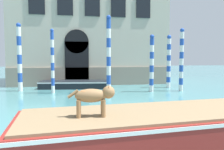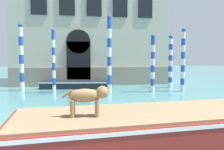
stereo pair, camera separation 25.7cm
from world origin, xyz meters
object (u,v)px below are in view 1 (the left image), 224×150
boat_foreground (163,123)px  mooring_pole_1 (53,61)px  dog_on_deck (94,96)px  mooring_pole_2 (169,61)px  mooring_pole_3 (181,60)px  mooring_pole_4 (19,57)px  mooring_pole_5 (109,54)px  boat_moored_near_palazzo (75,84)px  mooring_pole_0 (152,63)px

boat_foreground → mooring_pole_1: mooring_pole_1 is taller
dog_on_deck → mooring_pole_2: (6.15, 9.30, 0.68)m
mooring_pole_3 → mooring_pole_4: 10.05m
mooring_pole_2 → mooring_pole_3: (0.06, -1.68, 0.12)m
mooring_pole_5 → boat_moored_near_palazzo: bearing=124.1°
mooring_pole_1 → mooring_pole_4: bearing=149.6°
mooring_pole_1 → mooring_pole_2: mooring_pole_1 is taller
boat_moored_near_palazzo → mooring_pole_1: size_ratio=1.31×
mooring_pole_2 → mooring_pole_1: bearing=-172.1°
mooring_pole_2 → mooring_pole_0: bearing=-138.7°
boat_moored_near_palazzo → mooring_pole_4: (-3.40, -0.91, 1.87)m
mooring_pole_0 → boat_foreground: bearing=-108.6°
mooring_pole_3 → boat_foreground: bearing=-120.9°
mooring_pole_1 → mooring_pole_3: (7.80, -0.61, 0.07)m
mooring_pole_1 → mooring_pole_5: bearing=-11.6°
dog_on_deck → mooring_pole_5: size_ratio=0.24×
dog_on_deck → mooring_pole_3: mooring_pole_3 is taller
mooring_pole_3 → mooring_pole_1: bearing=175.5°
dog_on_deck → mooring_pole_4: mooring_pole_4 is taller
boat_moored_near_palazzo → mooring_pole_4: 3.99m
mooring_pole_2 → mooring_pole_4: (-9.82, 0.15, 0.28)m
boat_foreground → boat_moored_near_palazzo: (-2.07, 10.10, -0.11)m
boat_moored_near_palazzo → mooring_pole_2: (6.42, -1.06, 1.59)m
mooring_pole_4 → dog_on_deck: bearing=-68.8°
mooring_pole_1 → mooring_pole_5: size_ratio=0.83×
mooring_pole_2 → mooring_pole_3: mooring_pole_3 is taller
mooring_pole_0 → mooring_pole_5: bearing=-178.2°
mooring_pole_2 → mooring_pole_3: 1.69m
boat_moored_near_palazzo → mooring_pole_1: bearing=-114.2°
mooring_pole_2 → mooring_pole_4: size_ratio=0.87×
dog_on_deck → mooring_pole_1: mooring_pole_1 is taller
dog_on_deck → mooring_pole_0: 8.79m
boat_moored_near_palazzo → mooring_pole_3: bearing=-15.4°
boat_moored_near_palazzo → mooring_pole_5: (1.89, -2.79, 2.01)m
mooring_pole_4 → mooring_pole_5: (5.29, -1.88, 0.14)m
mooring_pole_1 → mooring_pole_4: mooring_pole_4 is taller
mooring_pole_2 → mooring_pole_5: (-4.54, -1.73, 0.42)m
boat_foreground → mooring_pole_4: 10.84m
mooring_pole_2 → mooring_pole_3: bearing=-88.1°
mooring_pole_0 → mooring_pole_2: size_ratio=0.95×
dog_on_deck → mooring_pole_5: bearing=81.6°
boat_foreground → mooring_pole_5: (-0.18, 7.31, 1.90)m
boat_foreground → mooring_pole_3: mooring_pole_3 is taller
boat_moored_near_palazzo → mooring_pole_4: bearing=-157.5°
dog_on_deck → mooring_pole_1: (-1.59, 8.23, 0.72)m
mooring_pole_1 → mooring_pole_5: (3.21, -0.66, 0.38)m
dog_on_deck → mooring_pole_1: 8.41m
mooring_pole_0 → mooring_pole_4: 8.16m
boat_moored_near_palazzo → mooring_pole_1: mooring_pole_1 is taller
dog_on_deck → boat_moored_near_palazzo: bearing=95.2°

